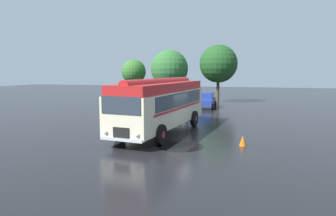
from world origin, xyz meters
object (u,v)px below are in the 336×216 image
car_mid_left (206,100)px  box_van (158,95)px  traffic_cone (243,141)px  car_near_left (181,100)px  vintage_bus (162,103)px

car_mid_left → box_van: size_ratio=0.73×
car_mid_left → traffic_cone: car_mid_left is taller
car_mid_left → traffic_cone: bearing=-74.6°
car_near_left → traffic_cone: (6.97, -15.16, -0.57)m
car_near_left → box_van: box_van is taller
box_van → traffic_cone: size_ratio=10.60×
vintage_bus → car_mid_left: 13.83m
car_near_left → traffic_cone: 16.69m
car_near_left → car_mid_left: 2.69m
box_van → traffic_cone: bearing=-58.0°
vintage_bus → box_van: bearing=108.9°
box_van → traffic_cone: (9.78, -15.68, -1.09)m
vintage_bus → traffic_cone: vintage_bus is taller
vintage_bus → traffic_cone: 5.90m
box_van → car_near_left: bearing=-10.5°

